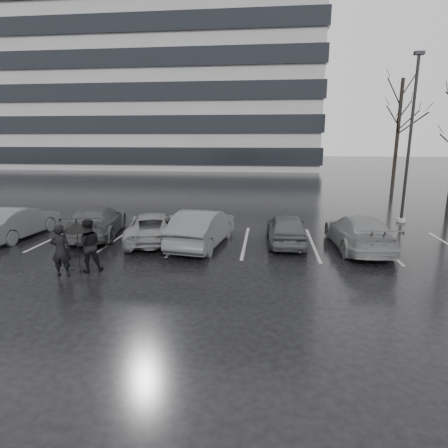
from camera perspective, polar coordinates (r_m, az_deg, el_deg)
ground at (r=13.58m, az=0.11°, el=-5.49°), size 160.00×160.00×0.00m
office_building at (r=65.92m, az=-15.47°, el=21.33°), size 61.00×26.00×29.00m
car_main at (r=15.66m, az=9.46°, el=-0.69°), size 1.65×3.84×1.29m
car_west_a at (r=15.17m, az=-3.35°, el=-0.57°), size 2.23×4.74×1.50m
car_west_b at (r=16.10m, az=-10.81°, el=-0.47°), size 3.04×4.80×1.24m
car_west_c at (r=17.54m, az=-18.82°, el=0.40°), size 2.82×5.04×1.38m
car_west_d at (r=18.76m, az=-28.87°, el=0.26°), size 1.72×4.28×1.38m
car_east at (r=15.67m, az=19.81°, el=-1.17°), size 2.17×4.77×1.35m
pedestrian_left at (r=12.88m, az=-23.61°, el=-3.68°), size 0.67×0.50×1.70m
pedestrian_right at (r=13.01m, az=-20.00°, el=-3.10°), size 1.06×0.99×1.75m
umbrella at (r=12.76m, az=-21.58°, el=-0.40°), size 1.01×1.01×1.70m
lamp_post at (r=21.37m, az=26.35°, el=10.37°), size 0.46×0.46×8.34m
stall_stripes at (r=16.05m, az=-1.73°, el=-2.56°), size 19.72×5.00×0.00m
tree_north at (r=31.29m, az=24.87°, el=11.74°), size 0.26×0.26×8.50m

